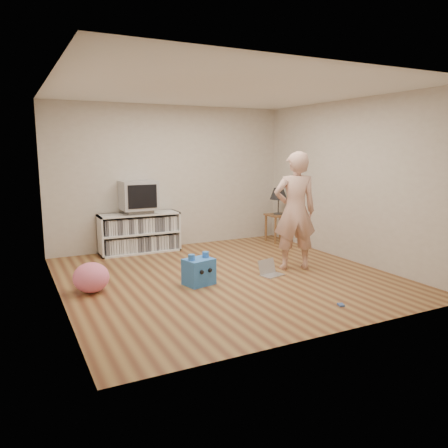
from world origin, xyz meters
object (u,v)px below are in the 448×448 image
Objects in this scene: crt_tv at (138,195)px; table_lamp at (279,194)px; media_unit at (139,233)px; laptop at (270,271)px; person at (295,211)px; dvd_deck at (139,211)px; plush_blue at (199,271)px; side_table at (278,221)px; plush_pink at (91,278)px.

table_lamp is (2.68, -0.37, -0.08)m from crt_tv.
media_unit is 2.77m from table_lamp.
table_lamp is 1.38× the size of laptop.
dvd_deck is at bearing -29.73° from person.
dvd_deck is 2.27m from plush_blue.
table_lamp is at bearing 0.00° from side_table.
side_table is 1.48× the size of laptop.
side_table is 2.01m from person.
crt_tv is 1.31× the size of plush_pink.
side_table is 4.14m from plush_pink.
side_table is 3.10m from plush_blue.
crt_tv reaches higher than table_lamp.
plush_blue is 0.96× the size of plush_pink.
crt_tv is 2.76m from laptop.
plush_blue is at bearing -13.36° from plush_pink.
side_table is (2.68, -0.39, 0.07)m from media_unit.
media_unit is 2.23m from plush_pink.
side_table is 0.53m from table_lamp.
crt_tv is at bearing -29.68° from person.
side_table reaches higher than laptop.
plush_pink reaches higher than laptop.
laptop is at bearing -16.58° from plush_blue.
person is at bearing -0.58° from laptop.
media_unit is at bearing 90.00° from crt_tv.
plush_pink is at bearing 15.05° from person.
dvd_deck is 0.75× the size of crt_tv.
crt_tv reaches higher than laptop.
crt_tv reaches higher than dvd_deck.
table_lamp is at bearing 39.40° from laptop.
crt_tv is at bearing 172.21° from side_table.
laptop is (-0.51, -0.12, -0.83)m from person.
laptop is 0.82× the size of plush_pink.
table_lamp reaches higher than dvd_deck.
plush_pink is (-1.17, -1.87, -0.54)m from dvd_deck.
plush_blue is (0.19, -2.19, -0.55)m from dvd_deck.
plush_pink is at bearing -158.72° from side_table.
media_unit reaches higher than laptop.
media_unit is 0.78× the size of person.
person is at bearing -49.73° from media_unit.
plush_blue is at bearing -85.08° from media_unit.
table_lamp is at bearing 22.07° from plush_blue.
dvd_deck is at bearing 105.95° from laptop.
person is 4.07× the size of plush_blue.
dvd_deck is 2.71m from table_lamp.
side_table is 1.07× the size of table_lamp.
crt_tv is 2.71m from table_lamp.
table_lamp reaches higher than laptop.
media_unit is 3.19× the size of plush_blue.
table_lamp is at bearing -7.79° from crt_tv.
crt_tv is 2.77m from side_table.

